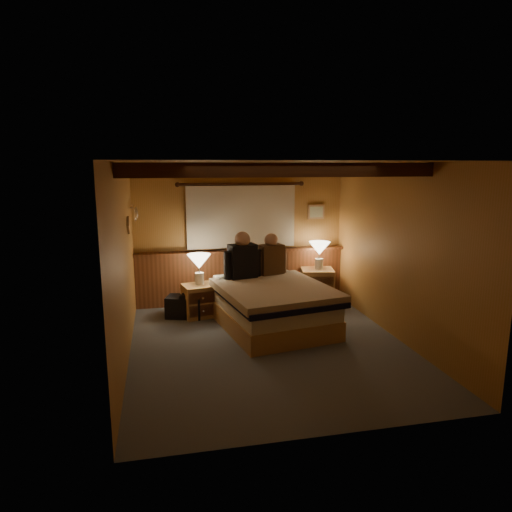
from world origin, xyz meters
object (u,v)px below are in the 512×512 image
object	(u,v)px
nightstand_right	(317,286)
duffel_bag	(185,306)
person_left	(243,259)
person_right	(271,257)
nightstand_left	(199,301)
lamp_right	(319,250)
bed	(272,305)
lamp_left	(199,263)

from	to	relation	value
nightstand_right	duffel_bag	xyz separation A→B (m)	(-2.30, -0.30, -0.12)
person_left	person_right	xyz separation A→B (m)	(0.49, 0.15, -0.03)
nightstand_left	lamp_right	size ratio (longest dim) A/B	1.15
bed	person_right	xyz separation A→B (m)	(0.15, 0.68, 0.58)
nightstand_right	lamp_right	distance (m)	0.63
nightstand_left	person_left	distance (m)	0.98
nightstand_right	person_right	bearing A→B (deg)	-146.75
bed	nightstand_left	bearing A→B (deg)	134.58
nightstand_right	nightstand_left	bearing A→B (deg)	-159.36
nightstand_left	person_left	xyz separation A→B (m)	(0.67, -0.19, 0.69)
nightstand_left	lamp_right	distance (m)	2.24
lamp_right	duffel_bag	xyz separation A→B (m)	(-2.33, -0.31, -0.76)
duffel_bag	bed	bearing A→B (deg)	-13.32
lamp_left	nightstand_right	bearing A→B (deg)	7.41
nightstand_left	lamp_left	bearing A→B (deg)	53.45
bed	duffel_bag	xyz separation A→B (m)	(-1.23, 0.74, -0.16)
bed	nightstand_right	size ratio (longest dim) A/B	3.33
lamp_right	duffel_bag	distance (m)	2.47
bed	lamp_right	world-z (taller)	lamp_right
person_left	duffel_bag	world-z (taller)	person_left
nightstand_left	nightstand_right	xyz separation A→B (m)	(2.08, 0.32, 0.04)
nightstand_left	nightstand_right	bearing A→B (deg)	-3.30
nightstand_left	lamp_right	world-z (taller)	lamp_right
lamp_left	person_left	distance (m)	0.70
lamp_right	person_left	distance (m)	1.53
lamp_left	person_left	world-z (taller)	person_left
bed	person_left	bearing A→B (deg)	112.59
lamp_left	person_left	xyz separation A→B (m)	(0.65, -0.24, 0.09)
nightstand_right	lamp_right	xyz separation A→B (m)	(0.03, 0.01, 0.63)
lamp_left	duffel_bag	bearing A→B (deg)	-172.36
lamp_left	duffel_bag	world-z (taller)	lamp_left
lamp_right	duffel_bag	world-z (taller)	lamp_right
nightstand_right	lamp_left	size ratio (longest dim) A/B	1.32
nightstand_left	lamp_left	world-z (taller)	lamp_left
nightstand_right	lamp_left	distance (m)	2.14
nightstand_left	person_left	size ratio (longest dim) A/B	0.73
person_left	lamp_right	bearing A→B (deg)	6.71
nightstand_right	person_left	bearing A→B (deg)	-148.29
nightstand_left	person_right	bearing A→B (deg)	-13.91
lamp_left	person_right	distance (m)	1.15
person_left	person_right	size ratio (longest dim) A/B	1.10
bed	lamp_right	distance (m)	1.63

